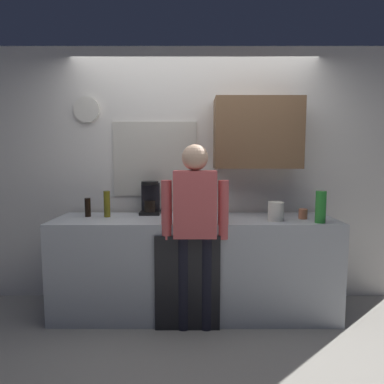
% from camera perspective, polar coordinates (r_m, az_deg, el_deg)
% --- Properties ---
extents(ground_plane, '(8.00, 8.00, 0.00)m').
position_cam_1_polar(ground_plane, '(3.13, 0.76, -22.43)').
color(ground_plane, '#9E998E').
extents(kitchen_counter, '(2.61, 0.64, 0.92)m').
position_cam_1_polar(kitchen_counter, '(3.22, 0.72, -12.63)').
color(kitchen_counter, '#B2B7BC').
rests_on(kitchen_counter, ground_plane).
extents(dishwasher_panel, '(0.56, 0.02, 0.83)m').
position_cam_1_polar(dishwasher_panel, '(2.93, -0.53, -15.57)').
color(dishwasher_panel, black).
rests_on(dishwasher_panel, ground_plane).
extents(back_wall_assembly, '(4.21, 0.42, 2.60)m').
position_cam_1_polar(back_wall_assembly, '(3.45, 1.95, 3.91)').
color(back_wall_assembly, white).
rests_on(back_wall_assembly, ground_plane).
extents(coffee_maker, '(0.20, 0.20, 0.33)m').
position_cam_1_polar(coffee_maker, '(3.35, -6.93, -1.26)').
color(coffee_maker, black).
rests_on(coffee_maker, kitchen_counter).
extents(bottle_olive_oil, '(0.06, 0.06, 0.25)m').
position_cam_1_polar(bottle_olive_oil, '(3.25, -14.22, -2.01)').
color(bottle_olive_oil, olive).
rests_on(bottle_olive_oil, kitchen_counter).
extents(bottle_clear_soda, '(0.09, 0.09, 0.28)m').
position_cam_1_polar(bottle_clear_soda, '(3.08, 21.64, -2.42)').
color(bottle_clear_soda, '#2D8C33').
rests_on(bottle_clear_soda, kitchen_counter).
extents(bottle_dark_sauce, '(0.06, 0.06, 0.18)m').
position_cam_1_polar(bottle_dark_sauce, '(3.32, -17.30, -2.53)').
color(bottle_dark_sauce, black).
rests_on(bottle_dark_sauce, kitchen_counter).
extents(cup_terracotta_mug, '(0.08, 0.08, 0.09)m').
position_cam_1_polar(cup_terracotta_mug, '(3.23, 18.91, -3.61)').
color(cup_terracotta_mug, '#B26647').
rests_on(cup_terracotta_mug, kitchen_counter).
extents(mixing_bowl, '(0.22, 0.22, 0.08)m').
position_cam_1_polar(mixing_bowl, '(2.95, 0.40, -4.31)').
color(mixing_bowl, white).
rests_on(mixing_bowl, kitchen_counter).
extents(storage_canister, '(0.14, 0.14, 0.17)m').
position_cam_1_polar(storage_canister, '(3.06, 14.56, -3.28)').
color(storage_canister, silver).
rests_on(storage_canister, kitchen_counter).
extents(person_at_sink, '(0.57, 0.22, 1.60)m').
position_cam_1_polar(person_at_sink, '(2.80, 0.78, -5.15)').
color(person_at_sink, black).
rests_on(person_at_sink, ground_plane).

